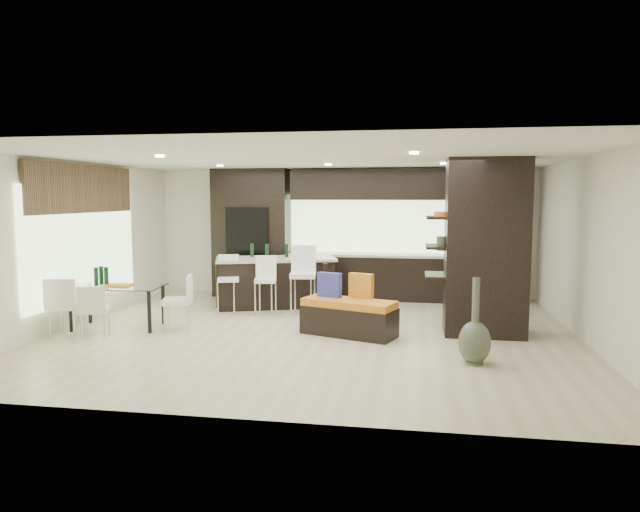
% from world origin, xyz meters
% --- Properties ---
extents(ground, '(8.00, 8.00, 0.00)m').
position_xyz_m(ground, '(0.00, 0.00, 0.00)').
color(ground, '#C3BA95').
rests_on(ground, ground).
extents(back_wall, '(8.00, 0.02, 2.70)m').
position_xyz_m(back_wall, '(0.00, 3.50, 1.35)').
color(back_wall, white).
rests_on(back_wall, ground).
extents(left_wall, '(0.02, 7.00, 2.70)m').
position_xyz_m(left_wall, '(-4.00, 0.00, 1.35)').
color(left_wall, white).
rests_on(left_wall, ground).
extents(right_wall, '(0.02, 7.00, 2.70)m').
position_xyz_m(right_wall, '(4.00, 0.00, 1.35)').
color(right_wall, white).
rests_on(right_wall, ground).
extents(ceiling, '(8.00, 7.00, 0.02)m').
position_xyz_m(ceiling, '(0.00, 0.00, 2.70)').
color(ceiling, white).
rests_on(ceiling, ground).
extents(window_left, '(0.04, 3.20, 1.90)m').
position_xyz_m(window_left, '(-3.96, 0.20, 1.35)').
color(window_left, '#B2D199').
rests_on(window_left, left_wall).
extents(window_back, '(3.40, 0.04, 1.20)m').
position_xyz_m(window_back, '(0.60, 3.46, 1.55)').
color(window_back, '#B2D199').
rests_on(window_back, back_wall).
extents(stone_accent, '(0.08, 3.00, 0.80)m').
position_xyz_m(stone_accent, '(-3.93, 0.20, 2.25)').
color(stone_accent, brown).
rests_on(stone_accent, left_wall).
extents(ceiling_spots, '(4.00, 3.00, 0.02)m').
position_xyz_m(ceiling_spots, '(0.00, 0.25, 2.68)').
color(ceiling_spots, white).
rests_on(ceiling_spots, ceiling).
extents(back_cabinetry, '(6.80, 0.68, 2.70)m').
position_xyz_m(back_cabinetry, '(0.50, 3.17, 1.35)').
color(back_cabinetry, black).
rests_on(back_cabinetry, ground).
extents(refrigerator, '(0.90, 0.68, 1.90)m').
position_xyz_m(refrigerator, '(-1.90, 3.12, 0.95)').
color(refrigerator, black).
rests_on(refrigerator, ground).
extents(partition_column, '(1.20, 0.80, 2.70)m').
position_xyz_m(partition_column, '(2.60, 0.40, 1.35)').
color(partition_column, black).
rests_on(partition_column, ground).
extents(kitchen_island, '(2.46, 1.65, 0.95)m').
position_xyz_m(kitchen_island, '(-1.12, 2.08, 0.47)').
color(kitchen_island, black).
rests_on(kitchen_island, ground).
extents(stool_left, '(0.47, 0.47, 0.85)m').
position_xyz_m(stool_left, '(-1.81, 1.31, 0.43)').
color(stool_left, white).
rests_on(stool_left, ground).
extents(stool_mid, '(0.44, 0.44, 0.85)m').
position_xyz_m(stool_mid, '(-1.12, 1.31, 0.42)').
color(stool_mid, white).
rests_on(stool_mid, ground).
extents(stool_right, '(0.50, 0.50, 1.01)m').
position_xyz_m(stool_right, '(-0.42, 1.27, 0.50)').
color(stool_right, white).
rests_on(stool_right, ground).
extents(bench, '(1.54, 1.01, 0.55)m').
position_xyz_m(bench, '(0.55, -0.03, 0.28)').
color(bench, black).
rests_on(bench, ground).
extents(floor_vase, '(0.46, 0.46, 1.11)m').
position_xyz_m(floor_vase, '(2.30, -1.27, 0.56)').
color(floor_vase, '#444E38').
rests_on(floor_vase, ground).
extents(dining_table, '(1.49, 0.93, 0.68)m').
position_xyz_m(dining_table, '(-3.19, -0.14, 0.34)').
color(dining_table, white).
rests_on(dining_table, ground).
extents(chair_near, '(0.51, 0.51, 0.75)m').
position_xyz_m(chair_near, '(-3.19, -0.82, 0.38)').
color(chair_near, white).
rests_on(chair_near, ground).
extents(chair_far, '(0.52, 0.52, 0.85)m').
position_xyz_m(chair_far, '(-3.63, -0.85, 0.43)').
color(chair_far, white).
rests_on(chair_far, ground).
extents(chair_end, '(0.54, 0.54, 0.81)m').
position_xyz_m(chair_end, '(-2.18, -0.14, 0.41)').
color(chair_end, white).
rests_on(chair_end, ground).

